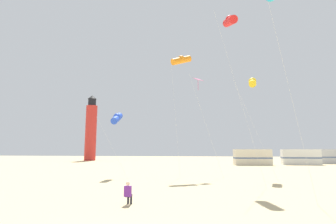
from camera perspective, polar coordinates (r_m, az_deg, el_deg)
kite_flyer_standing at (r=13.81m, az=-8.75°, el=-17.08°), size 0.35×0.51×1.16m
kite_tube_orange at (r=29.01m, az=2.92°, el=11.36°), size 2.36×2.21×13.20m
kite_tube_blue at (r=27.38m, az=-11.18°, el=-1.30°), size 3.24×3.03×6.70m
kite_tube_gold at (r=27.89m, az=18.09°, el=6.22°), size 3.47×3.36×10.23m
kite_tube_scarlet at (r=24.03m, az=13.48°, el=18.91°), size 3.43×3.27×14.34m
kite_diamond_rainbow at (r=27.90m, az=6.75°, el=6.32°), size 3.20×2.96×10.42m
lighthouse_distant at (r=69.38m, az=-16.60°, el=-3.71°), size 2.80×2.80×16.80m
rv_van_cream at (r=49.37m, az=18.07°, el=-9.44°), size 6.61×2.88×2.80m
rv_van_white at (r=53.82m, az=27.13°, el=-8.81°), size 6.59×2.80×2.80m
rv_van_silver at (r=61.42m, az=32.82°, el=-8.23°), size 6.53×2.60×2.80m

